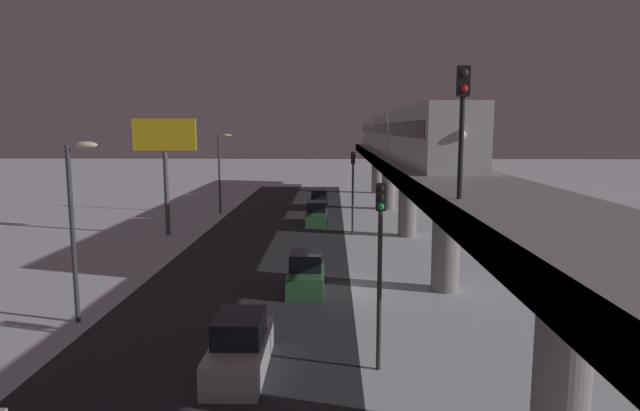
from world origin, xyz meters
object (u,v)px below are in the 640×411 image
(rail_signal, at_px, (462,109))
(subway_train, at_px, (393,132))
(sedan_green_2, at_px, (306,275))
(sedan_silver, at_px, (240,348))
(traffic_light_near, at_px, (380,249))
(sedan_black, at_px, (319,201))
(traffic_light_mid, at_px, (353,181))
(sedan_green, at_px, (317,215))
(commercial_billboard, at_px, (165,146))

(rail_signal, bearing_deg, subway_train, -92.95)
(sedan_green_2, xyz_separation_m, sedan_silver, (1.80, 9.40, 0.00))
(subway_train, height_order, rail_signal, rail_signal)
(traffic_light_near, bearing_deg, subway_train, -96.84)
(rail_signal, height_order, sedan_silver, rail_signal)
(subway_train, bearing_deg, traffic_light_near, 83.16)
(sedan_black, height_order, traffic_light_mid, traffic_light_mid)
(traffic_light_mid, bearing_deg, rail_signal, 95.35)
(sedan_green, height_order, commercial_billboard, commercial_billboard)
(subway_train, xyz_separation_m, sedan_green_2, (7.06, 25.42, -7.00))
(sedan_black, relative_size, commercial_billboard, 0.50)
(sedan_green_2, bearing_deg, sedan_silver, -100.84)
(subway_train, relative_size, sedan_silver, 12.11)
(traffic_light_near, bearing_deg, rail_signal, 157.08)
(sedan_green_2, relative_size, sedan_silver, 0.89)
(rail_signal, height_order, traffic_light_near, rail_signal)
(sedan_green_2, bearing_deg, rail_signal, -62.86)
(subway_train, bearing_deg, traffic_light_mid, 68.94)
(subway_train, height_order, sedan_silver, subway_train)
(subway_train, distance_m, rail_signal, 35.67)
(sedan_black, height_order, traffic_light_near, traffic_light_near)
(sedan_green, relative_size, traffic_light_mid, 0.63)
(traffic_light_mid, bearing_deg, traffic_light_near, 90.00)
(traffic_light_near, distance_m, traffic_light_mid, 23.83)
(sedan_green, height_order, sedan_black, same)
(sedan_black, relative_size, traffic_light_near, 0.70)
(subway_train, relative_size, rail_signal, 13.87)
(traffic_light_mid, bearing_deg, sedan_green, -58.03)
(sedan_green, bearing_deg, traffic_light_mid, -58.03)
(subway_train, relative_size, sedan_green, 13.77)
(traffic_light_near, bearing_deg, traffic_light_mid, -90.00)
(rail_signal, distance_m, traffic_light_near, 5.20)
(sedan_black, xyz_separation_m, traffic_light_near, (-2.90, 37.99, 3.40))
(sedan_green, height_order, sedan_silver, same)
(sedan_black, bearing_deg, sedan_green, -90.00)
(sedan_green_2, bearing_deg, sedan_black, 90.00)
(sedan_green, bearing_deg, sedan_black, 90.00)
(subway_train, distance_m, traffic_light_near, 35.06)
(subway_train, bearing_deg, commercial_billboard, 30.93)
(commercial_billboard, bearing_deg, sedan_black, -128.29)
(sedan_green, height_order, sedan_green_2, same)
(sedan_black, bearing_deg, rail_signal, -82.37)
(traffic_light_mid, bearing_deg, sedan_black, -78.42)
(sedan_green_2, relative_size, traffic_light_near, 0.64)
(subway_train, xyz_separation_m, sedan_black, (7.06, -3.36, -7.00))
(rail_signal, xyz_separation_m, sedan_green_2, (5.22, -10.19, -7.95))
(sedan_green_2, height_order, sedan_black, same)
(rail_signal, xyz_separation_m, sedan_black, (5.22, -38.97, -7.95))
(sedan_green, bearing_deg, subway_train, 41.07)
(sedan_green, relative_size, sedan_green_2, 0.99)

